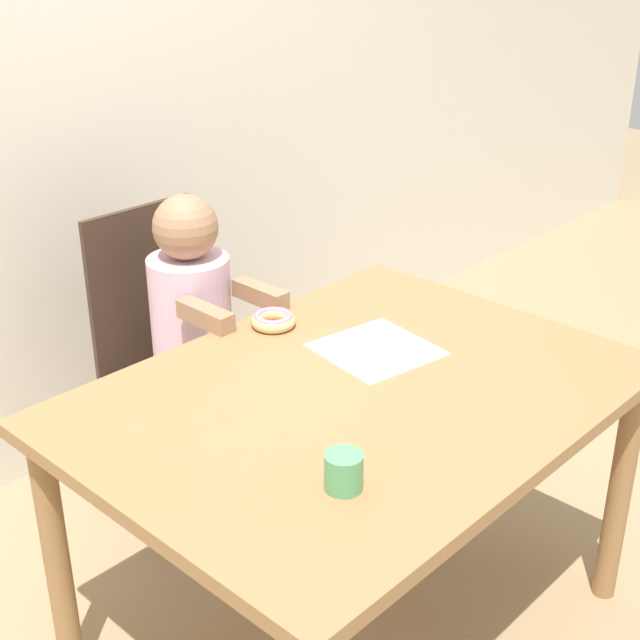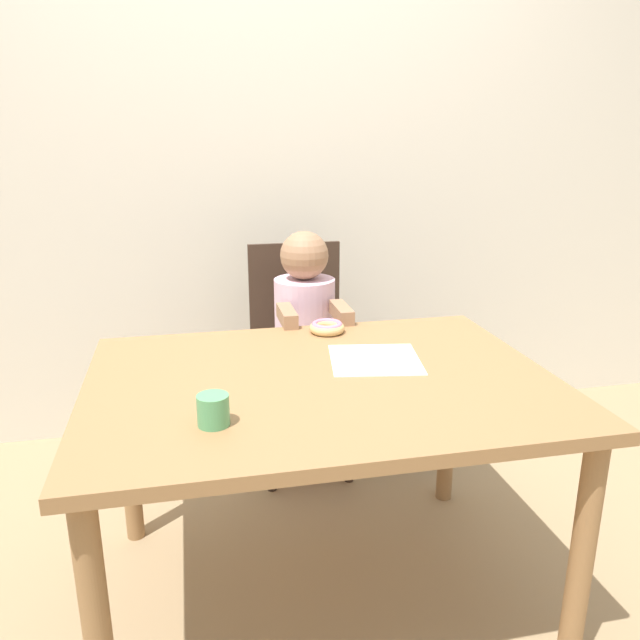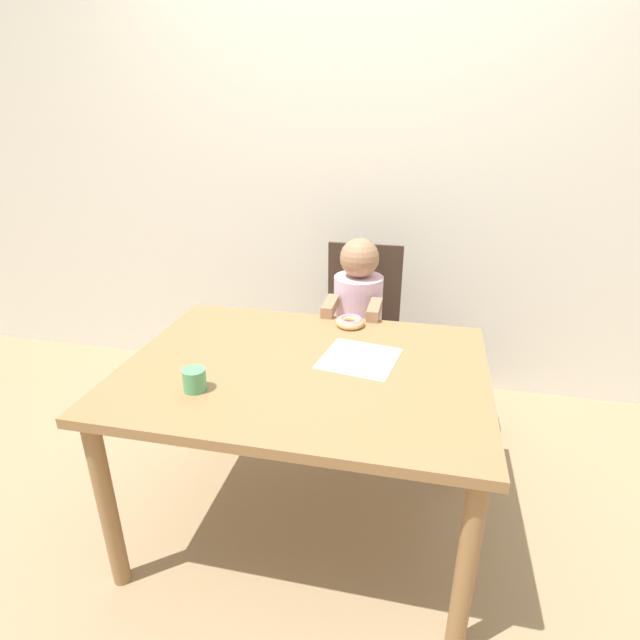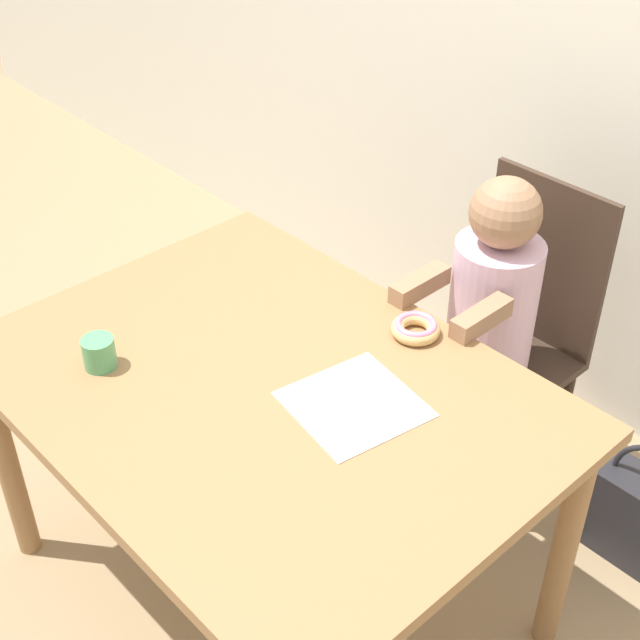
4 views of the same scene
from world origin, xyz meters
name	(u,v)px [view 3 (image 3 of 4)]	position (x,y,z in m)	size (l,w,h in m)	color
ground_plane	(306,520)	(0.00, 0.00, 0.00)	(12.00, 12.00, 0.00)	#997F5B
wall_back	(360,168)	(0.00, 1.27, 1.25)	(8.00, 0.05, 2.50)	silver
dining_table	(304,387)	(0.00, 0.00, 0.63)	(1.27, 0.94, 0.71)	olive
chair	(360,336)	(0.09, 0.82, 0.46)	(0.38, 0.37, 0.92)	#38281E
child_figure	(357,337)	(0.09, 0.70, 0.51)	(0.25, 0.39, 1.01)	silver
donut	(350,322)	(0.10, 0.38, 0.73)	(0.12, 0.12, 0.04)	#DBB270
napkin	(359,358)	(0.18, 0.10, 0.72)	(0.30, 0.30, 0.00)	white
handbag	(455,402)	(0.60, 0.80, 0.15)	(0.32, 0.13, 0.40)	#232328
cup	(195,380)	(-0.30, -0.23, 0.75)	(0.07, 0.07, 0.07)	#519E66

